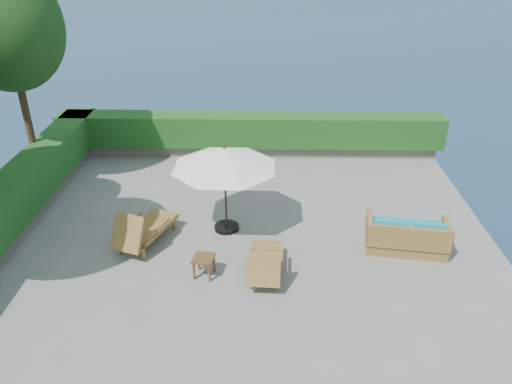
{
  "coord_description": "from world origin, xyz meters",
  "views": [
    {
      "loc": [
        0.53,
        -9.62,
        6.6
      ],
      "look_at": [
        0.3,
        0.8,
        1.1
      ],
      "focal_mm": 35.0,
      "sensor_mm": 36.0,
      "label": 1
    }
  ],
  "objects_px": {
    "side_table": "(204,261)",
    "wicker_loveseat": "(407,237)",
    "lounge_left": "(143,229)",
    "patio_umbrella": "(224,158)",
    "lounge_right": "(265,262)"
  },
  "relations": [
    {
      "from": "lounge_left",
      "to": "side_table",
      "type": "xyz_separation_m",
      "value": [
        1.55,
        -1.15,
        -0.05
      ]
    },
    {
      "from": "patio_umbrella",
      "to": "lounge_left",
      "type": "xyz_separation_m",
      "value": [
        -1.89,
        -0.73,
        -1.48
      ]
    },
    {
      "from": "lounge_right",
      "to": "wicker_loveseat",
      "type": "bearing_deg",
      "value": 20.79
    },
    {
      "from": "lounge_left",
      "to": "lounge_right",
      "type": "height_order",
      "value": "lounge_left"
    },
    {
      "from": "patio_umbrella",
      "to": "lounge_right",
      "type": "bearing_deg",
      "value": -62.92
    },
    {
      "from": "wicker_loveseat",
      "to": "lounge_right",
      "type": "bearing_deg",
      "value": -153.47
    },
    {
      "from": "lounge_left",
      "to": "lounge_right",
      "type": "xyz_separation_m",
      "value": [
        2.86,
        -1.17,
        -0.05
      ]
    },
    {
      "from": "side_table",
      "to": "wicker_loveseat",
      "type": "xyz_separation_m",
      "value": [
        4.55,
        1.07,
        -0.03
      ]
    },
    {
      "from": "side_table",
      "to": "wicker_loveseat",
      "type": "height_order",
      "value": "wicker_loveseat"
    },
    {
      "from": "lounge_left",
      "to": "wicker_loveseat",
      "type": "bearing_deg",
      "value": 20.25
    },
    {
      "from": "lounge_left",
      "to": "lounge_right",
      "type": "relative_size",
      "value": 1.21
    },
    {
      "from": "patio_umbrella",
      "to": "lounge_left",
      "type": "bearing_deg",
      "value": -158.88
    },
    {
      "from": "patio_umbrella",
      "to": "wicker_loveseat",
      "type": "bearing_deg",
      "value": -10.98
    },
    {
      "from": "lounge_left",
      "to": "side_table",
      "type": "height_order",
      "value": "lounge_left"
    },
    {
      "from": "side_table",
      "to": "wicker_loveseat",
      "type": "distance_m",
      "value": 4.67
    }
  ]
}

